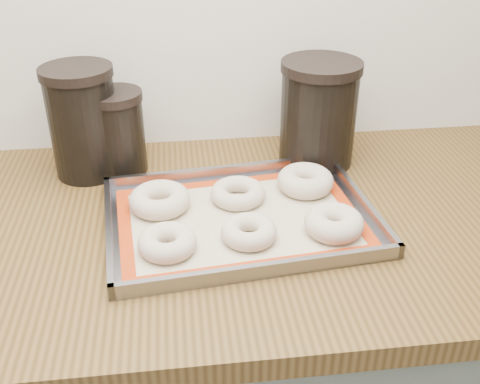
{
  "coord_description": "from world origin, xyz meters",
  "views": [
    {
      "loc": [
        -0.11,
        0.84,
        1.45
      ],
      "look_at": [
        -0.01,
        1.66,
        0.96
      ],
      "focal_mm": 42.0,
      "sensor_mm": 36.0,
      "label": 1
    }
  ],
  "objects": [
    {
      "name": "canister_right",
      "position": [
        0.18,
        1.87,
        1.01
      ],
      "size": [
        0.16,
        0.16,
        0.22
      ],
      "color": "black",
      "rests_on": "countertop"
    },
    {
      "name": "canister_left",
      "position": [
        -0.29,
        1.88,
        1.01
      ],
      "size": [
        0.14,
        0.14,
        0.22
      ],
      "color": "black",
      "rests_on": "countertop"
    },
    {
      "name": "baking_tray",
      "position": [
        -0.01,
        1.66,
        0.91
      ],
      "size": [
        0.49,
        0.37,
        0.03
      ],
      "rotation": [
        0.0,
        0.0,
        0.1
      ],
      "color": "gray",
      "rests_on": "countertop"
    },
    {
      "name": "canister_mid",
      "position": [
        -0.22,
        1.88,
        0.99
      ],
      "size": [
        0.11,
        0.11,
        0.17
      ],
      "color": "black",
      "rests_on": "countertop"
    },
    {
      "name": "bagel_back_mid",
      "position": [
        -0.0,
        1.72,
        0.92
      ],
      "size": [
        0.12,
        0.12,
        0.03
      ],
      "primitive_type": "torus",
      "rotation": [
        0.0,
        0.0,
        0.22
      ],
      "color": "#C7B39A",
      "rests_on": "baking_mat"
    },
    {
      "name": "countertop",
      "position": [
        0.0,
        1.68,
        0.88
      ],
      "size": [
        3.06,
        0.68,
        0.04
      ],
      "primitive_type": "cube",
      "color": "brown",
      "rests_on": "cabinet"
    },
    {
      "name": "bagel_front_left",
      "position": [
        -0.13,
        1.58,
        0.92
      ],
      "size": [
        0.1,
        0.1,
        0.03
      ],
      "primitive_type": "torus",
      "rotation": [
        0.0,
        0.0,
        -0.02
      ],
      "color": "#C7B39A",
      "rests_on": "baking_mat"
    },
    {
      "name": "bagel_back_right",
      "position": [
        0.13,
        1.74,
        0.92
      ],
      "size": [
        0.12,
        0.12,
        0.04
      ],
      "primitive_type": "torus",
      "rotation": [
        0.0,
        0.0,
        0.17
      ],
      "color": "#C7B39A",
      "rests_on": "baking_mat"
    },
    {
      "name": "bagel_front_right",
      "position": [
        0.15,
        1.59,
        0.92
      ],
      "size": [
        0.1,
        0.1,
        0.04
      ],
      "primitive_type": "torus",
      "rotation": [
        0.0,
        0.0,
        -0.02
      ],
      "color": "#C7B39A",
      "rests_on": "baking_mat"
    },
    {
      "name": "bagel_back_left",
      "position": [
        -0.14,
        1.71,
        0.92
      ],
      "size": [
        0.12,
        0.12,
        0.04
      ],
      "primitive_type": "torus",
      "rotation": [
        0.0,
        0.0,
        0.06
      ],
      "color": "#C7B39A",
      "rests_on": "baking_mat"
    },
    {
      "name": "baking_mat",
      "position": [
        -0.01,
        1.66,
        0.9
      ],
      "size": [
        0.45,
        0.33,
        0.0
      ],
      "rotation": [
        0.0,
        0.0,
        0.1
      ],
      "color": "#C6B793",
      "rests_on": "baking_tray"
    },
    {
      "name": "bagel_front_mid",
      "position": [
        0.0,
        1.59,
        0.92
      ],
      "size": [
        0.11,
        0.11,
        0.03
      ],
      "primitive_type": "torus",
      "rotation": [
        0.0,
        0.0,
        0.19
      ],
      "color": "#C7B39A",
      "rests_on": "baking_mat"
    }
  ]
}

